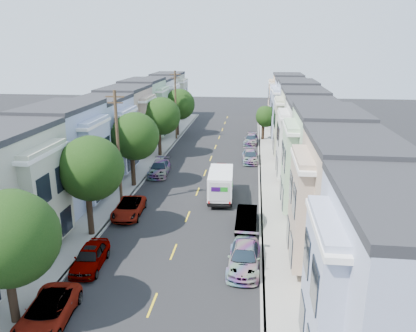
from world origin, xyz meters
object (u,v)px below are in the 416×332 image
(tree_a, at_px, (9,239))
(tree_d, at_px, (161,116))
(lead_sedan, at_px, (221,171))
(parked_right_d, at_px, (251,139))
(tree_e, at_px, (179,104))
(parked_left_b, at_px, (90,257))
(parked_left_c, at_px, (129,208))
(parked_left_a, at_px, (47,313))
(tree_c, at_px, (134,136))
(parked_right_a, at_px, (244,258))
(tree_far_r, at_px, (265,117))
(parked_right_b, at_px, (246,219))
(utility_pole_near, at_px, (118,149))
(parked_left_d, at_px, (159,168))
(utility_pole_far, at_px, (176,105))
(fedex_truck, at_px, (221,183))
(parked_right_c, at_px, (250,157))
(tree_b, at_px, (90,169))

(tree_a, bearing_deg, tree_d, 90.00)
(lead_sedan, xyz_separation_m, parked_right_d, (3.08, 15.52, -0.02))
(tree_e, xyz_separation_m, parked_left_b, (1.40, -39.23, -4.19))
(lead_sedan, bearing_deg, parked_left_c, -122.52)
(parked_left_a, distance_m, parked_left_c, 13.84)
(tree_c, bearing_deg, parked_right_a, -51.95)
(tree_d, relative_size, parked_right_d, 1.71)
(tree_far_r, xyz_separation_m, parked_left_c, (-11.80, -29.38, -2.85))
(parked_left_a, bearing_deg, parked_right_d, 71.42)
(parked_left_b, height_order, parked_right_b, parked_right_b)
(utility_pole_near, relative_size, parked_left_d, 2.06)
(utility_pole_far, bearing_deg, parked_right_d, -7.91)
(tree_far_r, distance_m, lead_sedan, 19.05)
(tree_a, bearing_deg, parked_left_d, 86.80)
(parked_left_b, bearing_deg, parked_right_d, 70.38)
(tree_c, distance_m, tree_d, 11.65)
(lead_sedan, height_order, parked_left_d, parked_left_d)
(tree_a, xyz_separation_m, tree_far_r, (13.20, 43.31, -1.28))
(parked_left_a, bearing_deg, parked_right_b, 47.25)
(tree_far_r, height_order, parked_left_d, tree_far_r)
(tree_d, bearing_deg, utility_pole_far, 89.99)
(parked_left_b, distance_m, parked_left_d, 19.40)
(tree_a, xyz_separation_m, parked_right_b, (11.20, 12.75, -4.07))
(utility_pole_far, height_order, parked_left_d, utility_pole_far)
(fedex_truck, bearing_deg, utility_pole_near, -166.61)
(lead_sedan, bearing_deg, parked_left_b, -110.68)
(tree_e, distance_m, parked_right_b, 34.33)
(utility_pole_far, xyz_separation_m, lead_sedan, (8.12, -17.07, -4.47))
(tree_a, bearing_deg, lead_sedan, 72.11)
(parked_right_b, distance_m, parked_right_c, 18.56)
(tree_c, xyz_separation_m, parked_left_c, (1.40, -7.11, -4.50))
(tree_c, bearing_deg, tree_e, 90.00)
(parked_left_d, xyz_separation_m, parked_right_a, (9.80, -18.37, -0.01))
(tree_e, bearing_deg, parked_left_a, -88.21)
(lead_sedan, bearing_deg, tree_b, -119.89)
(tree_far_r, distance_m, parked_right_b, 30.75)
(parked_right_a, bearing_deg, tree_b, 165.41)
(parked_left_d, relative_size, parked_right_c, 1.08)
(parked_left_b, bearing_deg, tree_c, 91.25)
(utility_pole_far, relative_size, parked_right_b, 2.28)
(utility_pole_near, distance_m, parked_left_c, 5.24)
(parked_right_c, bearing_deg, utility_pole_far, 132.64)
(tree_b, distance_m, parked_left_d, 15.77)
(parked_left_c, relative_size, parked_right_d, 1.09)
(parked_right_a, distance_m, parked_right_c, 24.58)
(parked_left_c, height_order, parked_right_c, parked_right_c)
(tree_a, bearing_deg, parked_right_d, 74.60)
(parked_left_d, height_order, parked_right_b, parked_right_b)
(tree_b, height_order, parked_right_d, tree_b)
(tree_far_r, bearing_deg, parked_right_b, -93.74)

